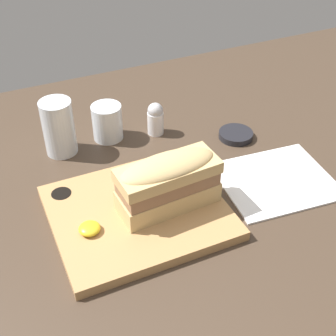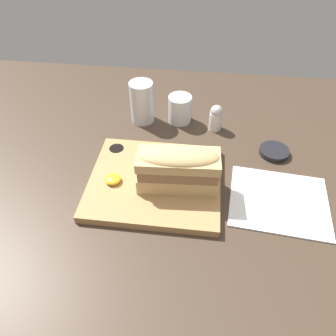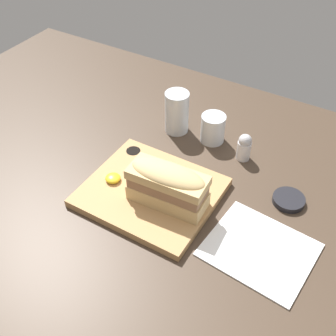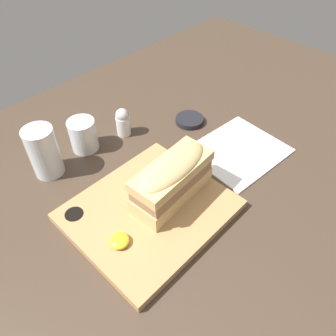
% 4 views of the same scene
% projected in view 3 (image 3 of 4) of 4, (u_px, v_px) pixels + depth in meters
% --- Properties ---
extents(dining_table, '(1.72, 0.98, 0.02)m').
position_uv_depth(dining_table, '(182.00, 191.00, 0.99)').
color(dining_table, '#423326').
rests_on(dining_table, ground).
extents(serving_board, '(0.29, 0.25, 0.02)m').
position_uv_depth(serving_board, '(151.00, 192.00, 0.96)').
color(serving_board, tan).
rests_on(serving_board, dining_table).
extents(sandwich, '(0.17, 0.08, 0.10)m').
position_uv_depth(sandwich, '(166.00, 183.00, 0.89)').
color(sandwich, tan).
rests_on(sandwich, serving_board).
extents(mustard_dollop, '(0.04, 0.04, 0.01)m').
position_uv_depth(mustard_dollop, '(113.00, 178.00, 0.97)').
color(mustard_dollop, gold).
rests_on(mustard_dollop, serving_board).
extents(water_glass, '(0.06, 0.06, 0.11)m').
position_uv_depth(water_glass, '(177.00, 115.00, 1.11)').
color(water_glass, silver).
rests_on(water_glass, dining_table).
extents(wine_glass, '(0.06, 0.06, 0.08)m').
position_uv_depth(wine_glass, '(213.00, 130.00, 1.09)').
color(wine_glass, silver).
rests_on(wine_glass, dining_table).
extents(napkin, '(0.22, 0.19, 0.00)m').
position_uv_depth(napkin, '(259.00, 250.00, 0.85)').
color(napkin, white).
rests_on(napkin, dining_table).
extents(salt_shaker, '(0.03, 0.03, 0.07)m').
position_uv_depth(salt_shaker, '(244.00, 147.00, 1.03)').
color(salt_shaker, white).
rests_on(salt_shaker, dining_table).
extents(condiment_dish, '(0.07, 0.07, 0.01)m').
position_uv_depth(condiment_dish, '(289.00, 200.00, 0.94)').
color(condiment_dish, black).
rests_on(condiment_dish, dining_table).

